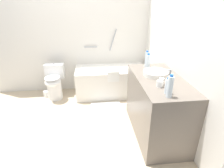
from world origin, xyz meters
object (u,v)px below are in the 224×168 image
at_px(sink_faucet, 170,72).
at_px(water_bottle_2, 147,59).
at_px(drinking_glass_1, 160,84).
at_px(drinking_glass_2, 168,86).
at_px(water_bottle_3, 170,87).
at_px(toilet_paper_roll, 46,94).
at_px(toilet, 54,82).
at_px(drinking_glass_0, 162,81).
at_px(bathtub, 111,80).
at_px(sink_basin, 156,73).
at_px(water_bottle_0, 167,86).
at_px(bath_mat, 106,108).
at_px(water_bottle_1, 148,62).

xyz_separation_m(sink_faucet, water_bottle_2, (-0.23, 0.35, 0.09)).
xyz_separation_m(drinking_glass_1, drinking_glass_2, (0.07, -0.08, 0.01)).
distance_m(water_bottle_3, toilet_paper_roll, 2.71).
height_order(toilet, water_bottle_2, water_bottle_2).
height_order(drinking_glass_0, drinking_glass_2, drinking_glass_2).
relative_size(bathtub, toilet_paper_roll, 11.08).
relative_size(drinking_glass_0, drinking_glass_2, 0.84).
bearing_deg(drinking_glass_1, sink_faucet, 53.19).
bearing_deg(toilet_paper_roll, sink_basin, -33.35).
distance_m(water_bottle_3, drinking_glass_0, 0.33).
height_order(bathtub, toilet_paper_roll, bathtub).
distance_m(toilet, water_bottle_3, 2.45).
bearing_deg(toilet_paper_roll, toilet, -15.51).
height_order(water_bottle_0, drinking_glass_0, water_bottle_0).
distance_m(drinking_glass_0, toilet_paper_roll, 2.50).
bearing_deg(drinking_glass_0, drinking_glass_2, -81.23).
height_order(sink_faucet, drinking_glass_2, drinking_glass_2).
bearing_deg(sink_basin, bathtub, 111.93).
xyz_separation_m(sink_basin, sink_faucet, (0.20, 0.00, 0.01)).
bearing_deg(drinking_glass_2, sink_faucet, 65.08).
distance_m(water_bottle_0, drinking_glass_0, 0.25).
height_order(water_bottle_0, bath_mat, water_bottle_0).
height_order(toilet, drinking_glass_0, drinking_glass_0).
relative_size(water_bottle_1, drinking_glass_0, 2.92).
relative_size(sink_faucet, water_bottle_0, 0.79).
relative_size(toilet, drinking_glass_0, 8.27).
distance_m(bathtub, toilet_paper_roll, 1.37).
relative_size(water_bottle_0, drinking_glass_1, 2.44).
height_order(sink_basin, water_bottle_1, water_bottle_1).
height_order(bathtub, toilet, bathtub).
xyz_separation_m(sink_basin, water_bottle_1, (-0.04, 0.26, 0.08)).
relative_size(bath_mat, toilet_paper_roll, 4.31).
bearing_deg(drinking_glass_2, water_bottle_3, -108.53).
distance_m(water_bottle_2, drinking_glass_2, 0.80).
relative_size(water_bottle_3, drinking_glass_2, 2.62).
xyz_separation_m(sink_faucet, toilet_paper_roll, (-2.03, 1.21, -0.84)).
xyz_separation_m(sink_faucet, drinking_glass_2, (-0.21, -0.45, 0.01)).
xyz_separation_m(water_bottle_0, toilet_paper_roll, (-1.77, 1.76, -0.89)).
relative_size(bathtub, sink_faucet, 9.46).
height_order(water_bottle_0, toilet_paper_roll, water_bottle_0).
relative_size(sink_faucet, drinking_glass_2, 1.55).
bearing_deg(water_bottle_3, bath_mat, 114.76).
bearing_deg(drinking_glass_1, toilet_paper_roll, 137.93).
relative_size(bathtub, drinking_glass_0, 17.50).
bearing_deg(water_bottle_1, bath_mat, 149.98).
relative_size(sink_faucet, drinking_glass_0, 1.85).
xyz_separation_m(sink_basin, water_bottle_2, (-0.03, 0.35, 0.09)).
height_order(bathtub, bath_mat, bathtub).
distance_m(drinking_glass_0, drinking_glass_1, 0.08).
bearing_deg(drinking_glass_2, drinking_glass_0, 98.77).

